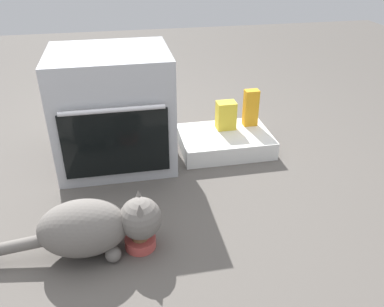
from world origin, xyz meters
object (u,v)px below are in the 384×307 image
(pantry_cabinet, at_px, (225,141))
(oven, at_px, (113,109))
(cat, at_px, (95,226))
(juice_carton, at_px, (251,108))
(snack_bag, at_px, (226,115))
(food_bowl, at_px, (140,241))

(pantry_cabinet, bearing_deg, oven, -179.58)
(pantry_cabinet, xyz_separation_m, cat, (-0.79, -0.79, 0.08))
(cat, height_order, juice_carton, juice_carton)
(cat, bearing_deg, pantry_cabinet, 46.47)
(oven, bearing_deg, pantry_cabinet, 0.42)
(pantry_cabinet, height_order, juice_carton, juice_carton)
(pantry_cabinet, bearing_deg, snack_bag, 74.28)
(oven, height_order, cat, oven)
(snack_bag, relative_size, juice_carton, 0.75)
(oven, distance_m, snack_bag, 0.71)
(cat, xyz_separation_m, snack_bag, (0.81, 0.87, 0.06))
(pantry_cabinet, bearing_deg, juice_carton, 26.42)
(oven, xyz_separation_m, cat, (-0.12, -0.79, -0.19))
(food_bowl, bearing_deg, snack_bag, 54.34)
(oven, relative_size, juice_carton, 2.80)
(pantry_cabinet, height_order, cat, cat)
(oven, height_order, juice_carton, oven)
(cat, bearing_deg, oven, 83.10)
(pantry_cabinet, height_order, snack_bag, snack_bag)
(juice_carton, bearing_deg, snack_bag, -173.57)
(food_bowl, distance_m, juice_carton, 1.21)
(oven, bearing_deg, juice_carton, 6.59)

